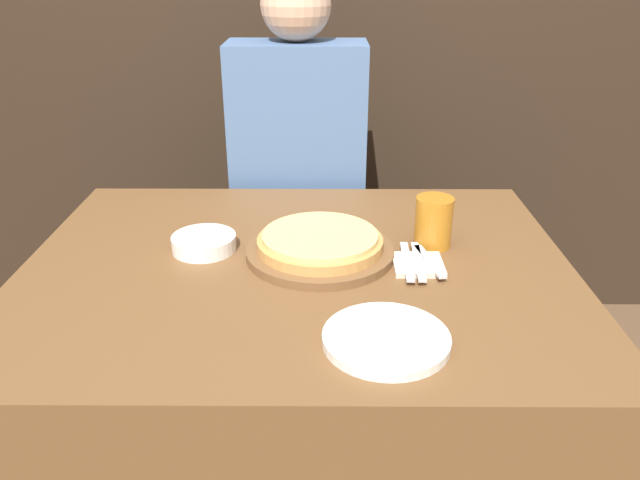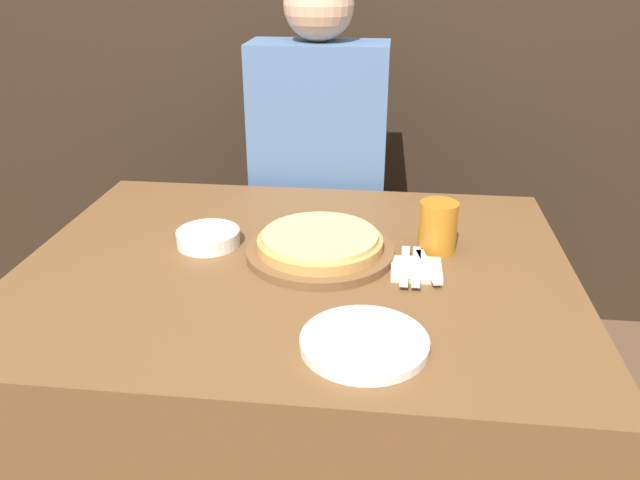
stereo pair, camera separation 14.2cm
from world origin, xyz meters
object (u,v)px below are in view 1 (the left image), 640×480
beer_glass (434,220)px  diner_person (299,194)px  dinner_knife (418,261)px  pizza_on_board (320,246)px  dinner_plate (386,339)px  fork (407,261)px  side_bowl (204,243)px  spoon (430,261)px

beer_glass → diner_person: size_ratio=0.09×
dinner_knife → diner_person: diner_person is taller
pizza_on_board → dinner_knife: 0.23m
dinner_plate → fork: size_ratio=1.21×
pizza_on_board → dinner_plate: bearing=-71.2°
side_bowl → dinner_knife: (0.49, -0.09, -0.00)m
fork → spoon: same height
pizza_on_board → fork: (0.19, -0.06, -0.01)m
dinner_plate → side_bowl: 0.55m
beer_glass → fork: beer_glass is taller
spoon → diner_person: (-0.32, 0.64, -0.08)m
beer_glass → diner_person: (-0.34, 0.53, -0.14)m
pizza_on_board → dinner_plate: 0.37m
dinner_plate → spoon: bearing=67.6°
dinner_plate → side_bowl: size_ratio=1.53×
side_bowl → diner_person: diner_person is taller
pizza_on_board → beer_glass: bearing=12.5°
pizza_on_board → spoon: (0.24, -0.06, -0.01)m
side_bowl → fork: side_bowl is taller
pizza_on_board → spoon: pizza_on_board is taller
dinner_plate → dinner_knife: dinner_plate is taller
fork → spoon: bearing=0.0°
diner_person → pizza_on_board: bearing=-83.0°
side_bowl → spoon: side_bowl is taller
dinner_plate → spoon: 0.32m
diner_person → side_bowl: bearing=-109.7°
side_bowl → dinner_knife: bearing=-9.9°
pizza_on_board → beer_glass: size_ratio=2.82×
beer_glass → dinner_plate: bearing=-109.5°
dinner_knife → side_bowl: bearing=170.1°
pizza_on_board → diner_person: bearing=97.0°
fork → dinner_knife: (0.02, 0.00, 0.00)m
dinner_knife → spoon: bearing=0.0°
beer_glass → fork: bearing=-122.7°
pizza_on_board → spoon: size_ratio=2.11×
beer_glass → side_bowl: beer_glass is taller
dinner_knife → spoon: size_ratio=1.18×
beer_glass → dinner_knife: (-0.05, -0.11, -0.05)m
dinner_plate → diner_person: 0.97m
spoon → diner_person: 0.72m
dinner_plate → fork: (0.07, 0.30, 0.01)m
fork → spoon: (0.05, 0.00, 0.00)m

